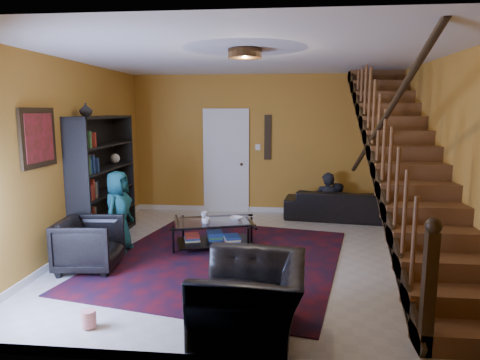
# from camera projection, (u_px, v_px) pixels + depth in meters

# --- Properties ---
(floor) EXTENTS (5.50, 5.50, 0.00)m
(floor) POSITION_uv_depth(u_px,v_px,m) (249.00, 256.00, 6.21)
(floor) COLOR beige
(floor) RESTS_ON ground
(room) EXTENTS (5.50, 5.50, 5.50)m
(room) POSITION_uv_depth(u_px,v_px,m) (181.00, 226.00, 7.64)
(room) COLOR #B97929
(room) RESTS_ON ground
(staircase) EXTENTS (0.95, 5.02, 3.18)m
(staircase) POSITION_uv_depth(u_px,v_px,m) (406.00, 162.00, 5.77)
(staircase) COLOR brown
(staircase) RESTS_ON floor
(bookshelf) EXTENTS (0.35, 1.80, 2.00)m
(bookshelf) POSITION_uv_depth(u_px,v_px,m) (104.00, 181.00, 6.88)
(bookshelf) COLOR black
(bookshelf) RESTS_ON floor
(door) EXTENTS (0.82, 0.05, 2.05)m
(door) POSITION_uv_depth(u_px,v_px,m) (226.00, 163.00, 8.79)
(door) COLOR silver
(door) RESTS_ON floor
(framed_picture) EXTENTS (0.04, 0.74, 0.74)m
(framed_picture) POSITION_uv_depth(u_px,v_px,m) (38.00, 138.00, 5.30)
(framed_picture) COLOR maroon
(framed_picture) RESTS_ON room
(wall_hanging) EXTENTS (0.14, 0.03, 0.90)m
(wall_hanging) POSITION_uv_depth(u_px,v_px,m) (268.00, 137.00, 8.63)
(wall_hanging) COLOR black
(wall_hanging) RESTS_ON room
(ceiling_fixture) EXTENTS (0.40, 0.40, 0.10)m
(ceiling_fixture) POSITION_uv_depth(u_px,v_px,m) (245.00, 54.00, 4.99)
(ceiling_fixture) COLOR #3F2814
(ceiling_fixture) RESTS_ON room
(rug) EXTENTS (3.79, 4.14, 0.02)m
(rug) POSITION_uv_depth(u_px,v_px,m) (222.00, 258.00, 6.07)
(rug) COLOR #460C13
(rug) RESTS_ON floor
(sofa) EXTENTS (2.03, 1.01, 0.57)m
(sofa) POSITION_uv_depth(u_px,v_px,m) (336.00, 205.00, 8.28)
(sofa) COLOR black
(sofa) RESTS_ON floor
(armchair_left) EXTENTS (0.83, 0.81, 0.69)m
(armchair_left) POSITION_uv_depth(u_px,v_px,m) (89.00, 244.00, 5.61)
(armchair_left) COLOR black
(armchair_left) RESTS_ON floor
(armchair_right) EXTENTS (1.04, 1.17, 0.72)m
(armchair_right) POSITION_uv_depth(u_px,v_px,m) (251.00, 300.00, 3.92)
(armchair_right) COLOR black
(armchair_right) RESTS_ON floor
(person_adult_a) EXTENTS (0.51, 0.36, 1.36)m
(person_adult_a) POSITION_uv_depth(u_px,v_px,m) (327.00, 207.00, 8.35)
(person_adult_a) COLOR black
(person_adult_a) RESTS_ON sofa
(person_adult_b) EXTENTS (0.59, 0.48, 1.15)m
(person_adult_b) POSITION_uv_depth(u_px,v_px,m) (335.00, 212.00, 8.35)
(person_adult_b) COLOR black
(person_adult_b) RESTS_ON sofa
(person_child) EXTENTS (0.45, 0.63, 1.21)m
(person_child) POSITION_uv_depth(u_px,v_px,m) (118.00, 212.00, 6.32)
(person_child) COLOR #18595C
(person_child) RESTS_ON armchair_left
(coffee_table) EXTENTS (1.30, 0.98, 0.44)m
(coffee_table) POSITION_uv_depth(u_px,v_px,m) (214.00, 233.00, 6.47)
(coffee_table) COLOR black
(coffee_table) RESTS_ON floor
(cup_a) EXTENTS (0.14, 0.14, 0.10)m
(cup_a) POSITION_uv_depth(u_px,v_px,m) (206.00, 221.00, 6.25)
(cup_a) COLOR #999999
(cup_a) RESTS_ON coffee_table
(cup_b) EXTENTS (0.12, 0.12, 0.09)m
(cup_b) POSITION_uv_depth(u_px,v_px,m) (204.00, 215.00, 6.60)
(cup_b) COLOR #999999
(cup_b) RESTS_ON coffee_table
(bowl) EXTENTS (0.24, 0.24, 0.05)m
(bowl) POSITION_uv_depth(u_px,v_px,m) (236.00, 218.00, 6.49)
(bowl) COLOR #999999
(bowl) RESTS_ON coffee_table
(vase) EXTENTS (0.18, 0.18, 0.19)m
(vase) POSITION_uv_depth(u_px,v_px,m) (86.00, 110.00, 6.21)
(vase) COLOR #999999
(vase) RESTS_ON bookshelf
(popcorn_bucket) EXTENTS (0.18, 0.18, 0.16)m
(popcorn_bucket) POSITION_uv_depth(u_px,v_px,m) (89.00, 318.00, 4.12)
(popcorn_bucket) COLOR red
(popcorn_bucket) RESTS_ON rug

